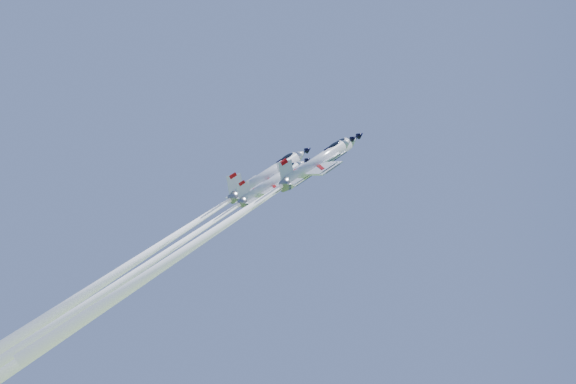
% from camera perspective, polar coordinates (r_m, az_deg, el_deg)
% --- Properties ---
extents(jet_lead, '(37.06, 37.45, 46.29)m').
position_cam_1_polar(jet_lead, '(92.58, -7.29, -4.04)').
color(jet_lead, white).
extents(jet_left, '(32.74, 32.85, 40.26)m').
position_cam_1_polar(jet_left, '(98.18, -10.07, -3.87)').
color(jet_left, white).
extents(jet_right, '(29.25, 29.51, 36.39)m').
position_cam_1_polar(jet_right, '(83.99, -6.10, -3.11)').
color(jet_right, white).
extents(jet_slot, '(31.34, 31.92, 39.79)m').
position_cam_1_polar(jet_slot, '(87.46, -11.51, -5.78)').
color(jet_slot, white).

